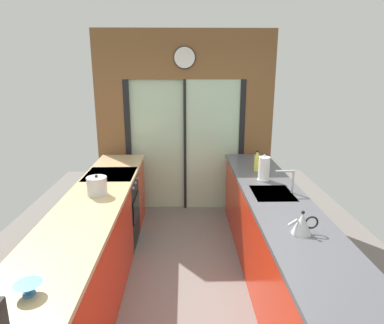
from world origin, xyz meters
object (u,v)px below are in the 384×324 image
object	(u,v)px
paper_towel_roll	(264,169)
stock_pot	(97,186)
oven_range	(113,209)
mixing_bowl	(28,289)
soap_bottle	(257,162)
kettle	(302,223)

from	to	relation	value
paper_towel_roll	stock_pot	bearing A→B (deg)	-166.57
paper_towel_roll	oven_range	bearing A→B (deg)	171.15
mixing_bowl	paper_towel_roll	world-z (taller)	paper_towel_roll
soap_bottle	paper_towel_roll	size ratio (longest dim) A/B	0.83
oven_range	paper_towel_roll	bearing A→B (deg)	-8.85
mixing_bowl	kettle	bearing A→B (deg)	21.54
kettle	soap_bottle	bearing A→B (deg)	90.07
oven_range	soap_bottle	bearing A→B (deg)	3.15
kettle	soap_bottle	size ratio (longest dim) A/B	0.94
kettle	stock_pot	bearing A→B (deg)	153.78
mixing_bowl	stock_pot	bearing A→B (deg)	90.00
stock_pot	oven_range	bearing A→B (deg)	91.50
mixing_bowl	soap_bottle	bearing A→B (deg)	53.26
kettle	soap_bottle	xyz separation A→B (m)	(-0.00, 1.68, 0.02)
stock_pot	soap_bottle	bearing A→B (deg)	24.31
mixing_bowl	soap_bottle	distance (m)	2.98
kettle	paper_towel_roll	size ratio (longest dim) A/B	0.78
oven_range	paper_towel_roll	distance (m)	1.92
kettle	paper_towel_roll	world-z (taller)	paper_towel_roll
stock_pot	soap_bottle	xyz separation A→B (m)	(1.78, 0.80, 0.01)
kettle	mixing_bowl	bearing A→B (deg)	-158.46
mixing_bowl	stock_pot	world-z (taller)	stock_pot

